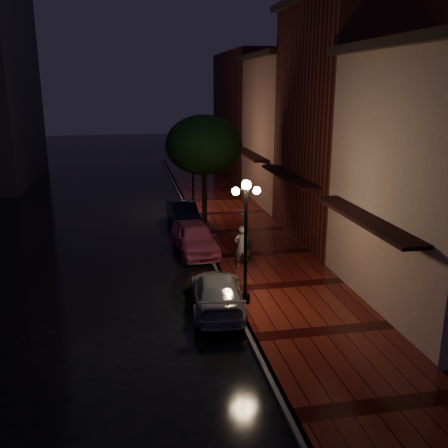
{
  "coord_description": "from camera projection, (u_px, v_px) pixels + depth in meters",
  "views": [
    {
      "loc": [
        -3.34,
        -20.56,
        7.42
      ],
      "look_at": [
        0.69,
        0.69,
        1.4
      ],
      "focal_mm": 40.0,
      "sensor_mm": 36.0,
      "label": 1
    }
  ],
  "objects": [
    {
      "name": "navy_car",
      "position": [
        183.0,
        213.0,
        27.37
      ],
      "size": [
        1.64,
        4.0,
        1.29
      ],
      "primitive_type": "imported",
      "rotation": [
        0.0,
        0.0,
        0.07
      ],
      "color": "black",
      "rests_on": "ground"
    },
    {
      "name": "storefront_mid",
      "position": [
        349.0,
        127.0,
        23.72
      ],
      "size": [
        5.0,
        8.0,
        11.0
      ],
      "primitive_type": "cube",
      "color": "#511914",
      "rests_on": "ground"
    },
    {
      "name": "ground",
      "position": [
        212.0,
        259.0,
        22.05
      ],
      "size": [
        120.0,
        120.0,
        0.0
      ],
      "primitive_type": "plane",
      "color": "black",
      "rests_on": "ground"
    },
    {
      "name": "storefront_extra",
      "position": [
        256.0,
        116.0,
        40.89
      ],
      "size": [
        5.0,
        12.0,
        10.0
      ],
      "primitive_type": "cube",
      "color": "#511914",
      "rests_on": "ground"
    },
    {
      "name": "woman_with_umbrella",
      "position": [
        242.0,
        229.0,
        20.18
      ],
      "size": [
        1.04,
        1.06,
        2.51
      ],
      "rotation": [
        0.0,
        0.0,
        2.95
      ],
      "color": "white",
      "rests_on": "sidewalk"
    },
    {
      "name": "parking_meter",
      "position": [
        246.0,
        257.0,
        19.75
      ],
      "size": [
        0.13,
        0.11,
        1.18
      ],
      "rotation": [
        0.0,
        0.0,
        -0.29
      ],
      "color": "black",
      "rests_on": "sidewalk"
    },
    {
      "name": "sidewalk",
      "position": [
        261.0,
        255.0,
        22.43
      ],
      "size": [
        4.5,
        60.0,
        0.15
      ],
      "primitive_type": "cube",
      "color": "#440D0C",
      "rests_on": "ground"
    },
    {
      "name": "silver_car",
      "position": [
        217.0,
        292.0,
        17.02
      ],
      "size": [
        2.17,
        4.41,
        1.23
      ],
      "primitive_type": "imported",
      "rotation": [
        0.0,
        0.0,
        3.04
      ],
      "color": "#97969D",
      "rests_on": "ground"
    },
    {
      "name": "streetlamp_far",
      "position": [
        193.0,
        169.0,
        29.93
      ],
      "size": [
        0.96,
        0.36,
        4.31
      ],
      "color": "black",
      "rests_on": "sidewalk"
    },
    {
      "name": "curb",
      "position": [
        212.0,
        258.0,
        22.03
      ],
      "size": [
        0.25,
        60.0,
        0.15
      ],
      "primitive_type": "cube",
      "color": "#595451",
      "rests_on": "ground"
    },
    {
      "name": "pink_car",
      "position": [
        195.0,
        238.0,
        22.74
      ],
      "size": [
        2.02,
        4.37,
        1.45
      ],
      "primitive_type": "imported",
      "rotation": [
        0.0,
        0.0,
        0.07
      ],
      "color": "#DB5A83",
      "rests_on": "ground"
    },
    {
      "name": "storefront_far",
      "position": [
        295.0,
        133.0,
        31.56
      ],
      "size": [
        5.0,
        8.0,
        9.0
      ],
      "primitive_type": "cube",
      "color": "#8C5951",
      "rests_on": "ground"
    },
    {
      "name": "streetlamp_near",
      "position": [
        246.0,
        235.0,
        16.68
      ],
      "size": [
        0.96,
        0.36,
        4.31
      ],
      "color": "black",
      "rests_on": "sidewalk"
    },
    {
      "name": "street_tree",
      "position": [
        204.0,
        147.0,
        26.69
      ],
      "size": [
        4.16,
        4.16,
        5.8
      ],
      "color": "black",
      "rests_on": "sidewalk"
    }
  ]
}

